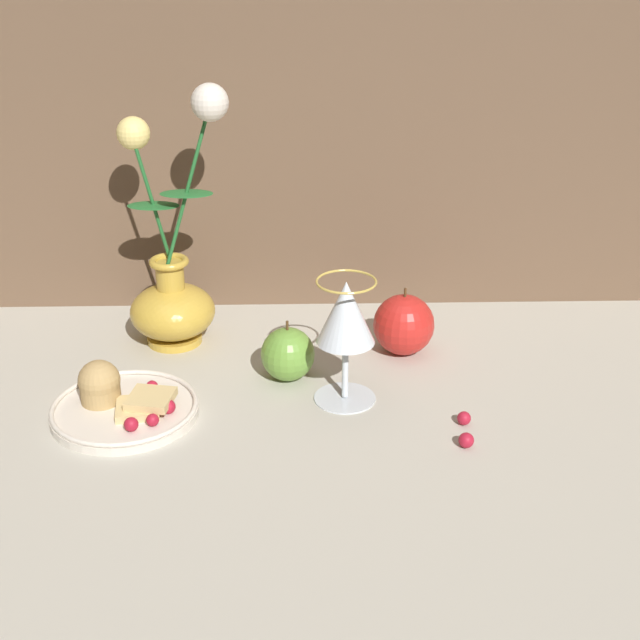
{
  "coord_description": "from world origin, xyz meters",
  "views": [
    {
      "loc": [
        0.03,
        -0.97,
        0.56
      ],
      "look_at": [
        0.05,
        0.01,
        0.1
      ],
      "focal_mm": 50.0,
      "sensor_mm": 36.0,
      "label": 1
    }
  ],
  "objects_px": {
    "plate_with_pastries": "(120,403)",
    "apple_beside_vase": "(404,325)",
    "wine_glass": "(346,318)",
    "apple_near_glass": "(288,354)",
    "vase": "(173,283)"
  },
  "relations": [
    {
      "from": "plate_with_pastries",
      "to": "apple_beside_vase",
      "type": "bearing_deg",
      "value": 23.21
    },
    {
      "from": "wine_glass",
      "to": "apple_beside_vase",
      "type": "distance_m",
      "value": 0.17
    },
    {
      "from": "apple_beside_vase",
      "to": "wine_glass",
      "type": "bearing_deg",
      "value": -124.62
    },
    {
      "from": "plate_with_pastries",
      "to": "apple_near_glass",
      "type": "xyz_separation_m",
      "value": [
        0.2,
        0.08,
        0.02
      ]
    },
    {
      "from": "plate_with_pastries",
      "to": "apple_beside_vase",
      "type": "distance_m",
      "value": 0.39
    },
    {
      "from": "apple_beside_vase",
      "to": "apple_near_glass",
      "type": "distance_m",
      "value": 0.17
    },
    {
      "from": "wine_glass",
      "to": "apple_near_glass",
      "type": "bearing_deg",
      "value": 142.27
    },
    {
      "from": "vase",
      "to": "plate_with_pastries",
      "type": "bearing_deg",
      "value": -102.99
    },
    {
      "from": "plate_with_pastries",
      "to": "apple_near_glass",
      "type": "height_order",
      "value": "apple_near_glass"
    },
    {
      "from": "plate_with_pastries",
      "to": "apple_beside_vase",
      "type": "height_order",
      "value": "apple_beside_vase"
    },
    {
      "from": "vase",
      "to": "apple_beside_vase",
      "type": "relative_size",
      "value": 3.79
    },
    {
      "from": "plate_with_pastries",
      "to": "apple_beside_vase",
      "type": "relative_size",
      "value": 1.86
    },
    {
      "from": "plate_with_pastries",
      "to": "apple_near_glass",
      "type": "relative_size",
      "value": 2.17
    },
    {
      "from": "vase",
      "to": "apple_near_glass",
      "type": "xyz_separation_m",
      "value": [
        0.16,
        -0.11,
        -0.05
      ]
    },
    {
      "from": "vase",
      "to": "apple_beside_vase",
      "type": "bearing_deg",
      "value": -7.16
    }
  ]
}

